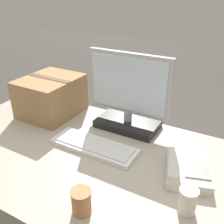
% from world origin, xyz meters
% --- Properties ---
extents(office_desk, '(1.80, 0.90, 0.73)m').
position_xyz_m(office_desk, '(0.00, 0.00, 0.37)').
color(office_desk, '#A89E8E').
rests_on(office_desk, ground_plane).
extents(monitor, '(0.47, 0.20, 0.43)m').
position_xyz_m(monitor, '(-0.02, 0.32, 0.91)').
color(monitor, black).
rests_on(monitor, office_desk).
extents(keyboard, '(0.45, 0.16, 0.03)m').
position_xyz_m(keyboard, '(-0.07, 0.05, 0.75)').
color(keyboard, silver).
rests_on(keyboard, office_desk).
extents(desk_phone, '(0.24, 0.26, 0.07)m').
position_xyz_m(desk_phone, '(0.39, 0.06, 0.76)').
color(desk_phone, beige).
rests_on(desk_phone, office_desk).
extents(paper_cup_left, '(0.08, 0.08, 0.10)m').
position_xyz_m(paper_cup_left, '(0.11, -0.31, 0.78)').
color(paper_cup_left, '#BC7547').
rests_on(paper_cup_left, office_desk).
extents(paper_cup_right, '(0.07, 0.07, 0.10)m').
position_xyz_m(paper_cup_right, '(0.44, -0.13, 0.78)').
color(paper_cup_right, beige).
rests_on(paper_cup_right, office_desk).
extents(cardboard_box, '(0.31, 0.36, 0.23)m').
position_xyz_m(cardboard_box, '(-0.51, 0.25, 0.85)').
color(cardboard_box, '#9E754C').
rests_on(cardboard_box, office_desk).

